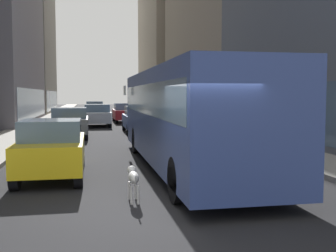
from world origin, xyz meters
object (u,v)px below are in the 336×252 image
at_px(car_white_van, 94,109).
at_px(car_silver_sedan, 97,115).
at_px(car_yellow_taxi, 52,148).
at_px(transit_bus, 185,112).
at_px(car_grey_wagon, 70,122).
at_px(car_blue_hatchback, 138,119).
at_px(pedestrian_with_handbag, 257,125).
at_px(car_red_coupe, 125,113).
at_px(dalmatian_dog, 133,178).

relative_size(car_white_van, car_silver_sedan, 1.08).
bearing_deg(car_yellow_taxi, car_white_van, 87.25).
height_order(transit_bus, car_white_van, transit_bus).
distance_m(transit_bus, car_grey_wagon, 11.02).
height_order(car_blue_hatchback, pedestrian_with_handbag, pedestrian_with_handbag).
xyz_separation_m(car_white_van, car_red_coupe, (2.40, -10.61, 0.00)).
distance_m(car_white_van, car_red_coupe, 10.88).
bearing_deg(car_yellow_taxi, car_grey_wagon, 90.00).
xyz_separation_m(car_blue_hatchback, dalmatian_dog, (-2.05, -16.19, -0.31)).
bearing_deg(transit_bus, car_grey_wagon, 111.37).
bearing_deg(pedestrian_with_handbag, dalmatian_dog, -128.35).
distance_m(car_silver_sedan, car_blue_hatchback, 6.03).
bearing_deg(transit_bus, pedestrian_with_handbag, 44.29).
xyz_separation_m(car_white_van, pedestrian_with_handbag, (6.61, -28.41, 0.19)).
bearing_deg(pedestrian_with_handbag, car_blue_hatchback, 116.90).
bearing_deg(car_silver_sedan, car_red_coupe, 58.84).
height_order(car_white_van, car_blue_hatchback, same).
height_order(car_white_van, car_yellow_taxi, same).
distance_m(transit_bus, car_yellow_taxi, 4.19).
relative_size(car_yellow_taxi, pedestrian_with_handbag, 2.36).
bearing_deg(car_red_coupe, transit_bus, -90.00).
xyz_separation_m(transit_bus, car_white_van, (-2.40, 32.51, -0.95)).
distance_m(car_white_van, car_blue_hatchback, 20.26).
relative_size(car_white_van, dalmatian_dog, 4.94).
bearing_deg(pedestrian_with_handbag, car_yellow_taxi, -149.27).
bearing_deg(car_white_van, car_blue_hatchback, -83.20).
bearing_deg(car_silver_sedan, dalmatian_dog, -89.08).
distance_m(transit_bus, car_red_coupe, 21.92).
bearing_deg(car_red_coupe, car_silver_sedan, -121.16).
distance_m(car_grey_wagon, car_blue_hatchback, 4.55).
bearing_deg(pedestrian_with_handbag, car_red_coupe, 103.30).
distance_m(car_yellow_taxi, pedestrian_with_handbag, 9.55).
xyz_separation_m(car_silver_sedan, car_yellow_taxi, (-1.60, -18.70, -0.00)).
height_order(car_grey_wagon, car_red_coupe, same).
height_order(transit_bus, dalmatian_dog, transit_bus).
bearing_deg(transit_bus, car_blue_hatchback, 90.00).
relative_size(car_red_coupe, car_yellow_taxi, 1.17).
height_order(car_white_van, car_red_coupe, same).
height_order(car_grey_wagon, car_blue_hatchback, same).
relative_size(transit_bus, dalmatian_dog, 11.98).
bearing_deg(car_red_coupe, pedestrian_with_handbag, -76.70).
relative_size(transit_bus, car_red_coupe, 2.48).
distance_m(car_grey_wagon, car_red_coupe, 12.34).
bearing_deg(dalmatian_dog, car_yellow_taxi, 122.79).
xyz_separation_m(dalmatian_dog, pedestrian_with_handbag, (6.25, 7.91, 0.50)).
bearing_deg(car_silver_sedan, car_yellow_taxi, -94.89).
bearing_deg(transit_bus, car_red_coupe, 90.00).
bearing_deg(car_yellow_taxi, car_silver_sedan, 85.11).
distance_m(car_grey_wagon, pedestrian_with_handbag, 10.24).
distance_m(car_grey_wagon, dalmatian_dog, 14.16).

